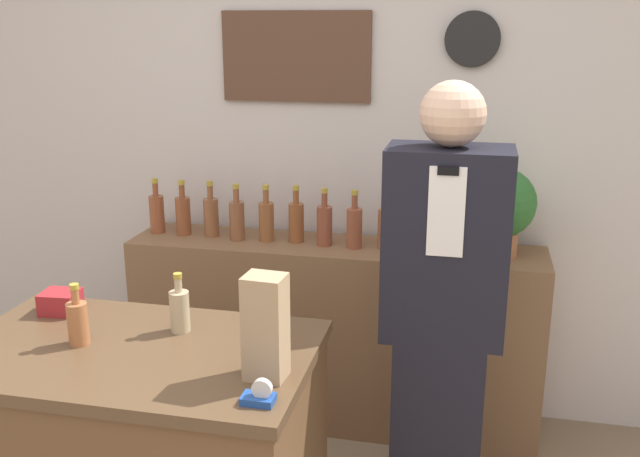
% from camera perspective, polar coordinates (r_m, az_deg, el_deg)
% --- Properties ---
extents(back_wall, '(5.20, 0.09, 2.70)m').
position_cam_1_polar(back_wall, '(3.49, 0.78, 7.02)').
color(back_wall, silver).
rests_on(back_wall, ground_plane).
extents(back_shelf, '(1.95, 0.39, 0.91)m').
position_cam_1_polar(back_shelf, '(3.50, 1.09, -8.41)').
color(back_shelf, brown).
rests_on(back_shelf, ground_plane).
extents(shopkeeper, '(0.44, 0.27, 1.73)m').
position_cam_1_polar(shopkeeper, '(2.67, 9.74, -7.22)').
color(shopkeeper, black).
rests_on(shopkeeper, ground_plane).
extents(potted_plant, '(0.31, 0.31, 0.40)m').
position_cam_1_polar(potted_plant, '(3.23, 14.25, 1.71)').
color(potted_plant, '#B27047').
rests_on(potted_plant, back_shelf).
extents(paper_bag, '(0.12, 0.11, 0.31)m').
position_cam_1_polar(paper_bag, '(2.06, -4.38, -7.89)').
color(paper_bag, tan).
rests_on(paper_bag, display_counter).
extents(tape_dispenser, '(0.09, 0.06, 0.07)m').
position_cam_1_polar(tape_dispenser, '(1.99, -4.87, -13.18)').
color(tape_dispenser, '#1E4799').
rests_on(tape_dispenser, display_counter).
extents(gift_box, '(0.14, 0.12, 0.08)m').
position_cam_1_polar(gift_box, '(2.70, -20.04, -5.55)').
color(gift_box, maroon).
rests_on(gift_box, display_counter).
extents(counter_bottle_1, '(0.07, 0.07, 0.20)m').
position_cam_1_polar(counter_bottle_1, '(2.41, -18.81, -7.07)').
color(counter_bottle_1, '#A6643B').
rests_on(counter_bottle_1, display_counter).
extents(counter_bottle_2, '(0.07, 0.07, 0.20)m').
position_cam_1_polar(counter_bottle_2, '(2.42, -11.17, -6.38)').
color(counter_bottle_2, tan).
rests_on(counter_bottle_2, display_counter).
extents(shelf_bottle_0, '(0.07, 0.07, 0.27)m').
position_cam_1_polar(shelf_bottle_0, '(3.60, -12.92, 1.27)').
color(shelf_bottle_0, brown).
rests_on(shelf_bottle_0, back_shelf).
extents(shelf_bottle_1, '(0.07, 0.07, 0.27)m').
position_cam_1_polar(shelf_bottle_1, '(3.54, -10.90, 1.12)').
color(shelf_bottle_1, brown).
rests_on(shelf_bottle_1, back_shelf).
extents(shelf_bottle_2, '(0.07, 0.07, 0.27)m').
position_cam_1_polar(shelf_bottle_2, '(3.49, -8.70, 1.03)').
color(shelf_bottle_2, brown).
rests_on(shelf_bottle_2, back_shelf).
extents(shelf_bottle_3, '(0.07, 0.07, 0.27)m').
position_cam_1_polar(shelf_bottle_3, '(3.42, -6.66, 0.76)').
color(shelf_bottle_3, brown).
rests_on(shelf_bottle_3, back_shelf).
extents(shelf_bottle_4, '(0.07, 0.07, 0.27)m').
position_cam_1_polar(shelf_bottle_4, '(3.39, -4.31, 0.69)').
color(shelf_bottle_4, brown).
rests_on(shelf_bottle_4, back_shelf).
extents(shelf_bottle_5, '(0.07, 0.07, 0.27)m').
position_cam_1_polar(shelf_bottle_5, '(3.36, -1.92, 0.62)').
color(shelf_bottle_5, brown).
rests_on(shelf_bottle_5, back_shelf).
extents(shelf_bottle_6, '(0.07, 0.07, 0.27)m').
position_cam_1_polar(shelf_bottle_6, '(3.31, 0.36, 0.36)').
color(shelf_bottle_6, brown).
rests_on(shelf_bottle_6, back_shelf).
extents(shelf_bottle_7, '(0.07, 0.07, 0.27)m').
position_cam_1_polar(shelf_bottle_7, '(3.28, 2.76, 0.18)').
color(shelf_bottle_7, brown).
rests_on(shelf_bottle_7, back_shelf).
extents(shelf_bottle_8, '(0.07, 0.07, 0.27)m').
position_cam_1_polar(shelf_bottle_8, '(3.28, 5.27, 0.13)').
color(shelf_bottle_8, brown).
rests_on(shelf_bottle_8, back_shelf).
extents(shelf_bottle_9, '(0.07, 0.07, 0.27)m').
position_cam_1_polar(shelf_bottle_9, '(3.26, 7.75, -0.02)').
color(shelf_bottle_9, brown).
rests_on(shelf_bottle_9, back_shelf).
extents(shelf_bottle_10, '(0.07, 0.07, 0.27)m').
position_cam_1_polar(shelf_bottle_10, '(3.26, 10.25, -0.12)').
color(shelf_bottle_10, brown).
rests_on(shelf_bottle_10, back_shelf).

